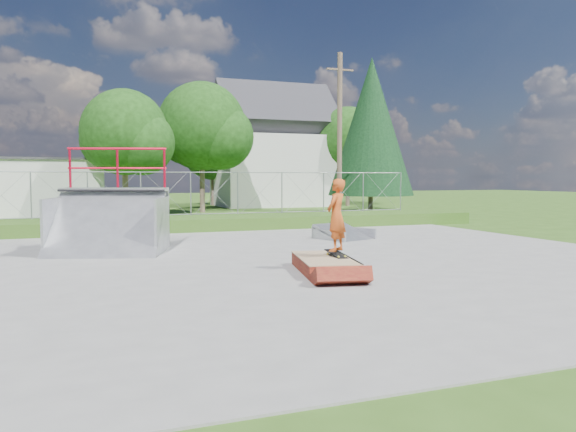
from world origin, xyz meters
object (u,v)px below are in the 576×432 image
object	(u,v)px
quarter_pipe	(107,200)
skater	(336,218)
grind_box	(324,265)
flat_bank_ramp	(344,233)

from	to	relation	value
quarter_pipe	skater	world-z (taller)	quarter_pipe
skater	grind_box	bearing A→B (deg)	-33.14
quarter_pipe	skater	distance (m)	6.62
flat_bank_ramp	skater	distance (m)	6.44
flat_bank_ramp	skater	bearing A→B (deg)	-137.56
quarter_pipe	flat_bank_ramp	size ratio (longest dim) A/B	1.83
flat_bank_ramp	grind_box	bearing A→B (deg)	-139.78
grind_box	flat_bank_ramp	world-z (taller)	flat_bank_ramp
grind_box	flat_bank_ramp	distance (m)	6.55
grind_box	skater	bearing A→B (deg)	19.22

